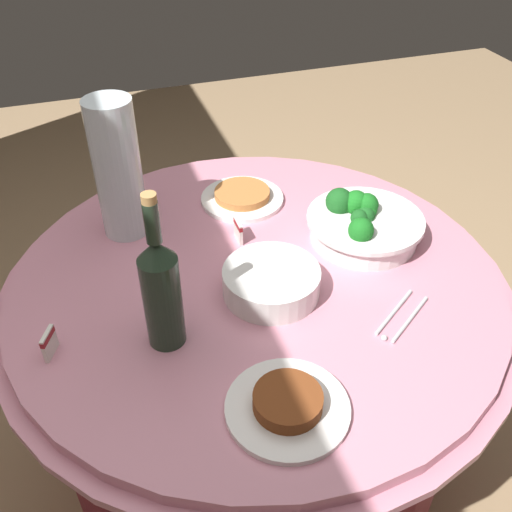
{
  "coord_description": "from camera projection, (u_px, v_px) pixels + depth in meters",
  "views": [
    {
      "loc": [
        -0.94,
        0.32,
        1.57
      ],
      "look_at": [
        0.0,
        0.0,
        0.79
      ],
      "focal_mm": 40.3,
      "sensor_mm": 36.0,
      "label": 1
    }
  ],
  "objects": [
    {
      "name": "decorative_fruit_vase",
      "position": [
        119.0,
        178.0,
        1.34
      ],
      "size": [
        0.11,
        0.11,
        0.34
      ],
      "color": "silver",
      "rests_on": "buffet_table"
    },
    {
      "name": "serving_tongs",
      "position": [
        400.0,
        317.0,
        1.18
      ],
      "size": [
        0.13,
        0.16,
        0.01
      ],
      "color": "silver",
      "rests_on": "buffet_table"
    },
    {
      "name": "food_plate_peanuts",
      "position": [
        242.0,
        197.0,
        1.53
      ],
      "size": [
        0.22,
        0.22,
        0.03
      ],
      "color": "white",
      "rests_on": "buffet_table"
    },
    {
      "name": "food_plate_stir_fry",
      "position": [
        288.0,
        405.0,
        0.99
      ],
      "size": [
        0.22,
        0.22,
        0.04
      ],
      "color": "white",
      "rests_on": "buffet_table"
    },
    {
      "name": "ground_plane",
      "position": [
        256.0,
        459.0,
        1.75
      ],
      "size": [
        6.0,
        6.0,
        0.0
      ],
      "primitive_type": "plane",
      "color": "#9E7F5B"
    },
    {
      "name": "buffet_table",
      "position": [
        256.0,
        379.0,
        1.52
      ],
      "size": [
        1.16,
        1.16,
        0.74
      ],
      "color": "maroon",
      "rests_on": "ground_plane"
    },
    {
      "name": "label_placard_mid",
      "position": [
        240.0,
        229.0,
        1.38
      ],
      "size": [
        0.05,
        0.01,
        0.05
      ],
      "color": "white",
      "rests_on": "buffet_table"
    },
    {
      "name": "broccoli_bowl",
      "position": [
        363.0,
        224.0,
        1.38
      ],
      "size": [
        0.28,
        0.28,
        0.11
      ],
      "color": "white",
      "rests_on": "buffet_table"
    },
    {
      "name": "wine_bottle",
      "position": [
        161.0,
        290.0,
        1.06
      ],
      "size": [
        0.07,
        0.07,
        0.34
      ],
      "color": "#233525",
      "rests_on": "buffet_table"
    },
    {
      "name": "label_placard_front",
      "position": [
        49.0,
        342.0,
        1.09
      ],
      "size": [
        0.05,
        0.03,
        0.05
      ],
      "color": "white",
      "rests_on": "buffet_table"
    },
    {
      "name": "plate_stack",
      "position": [
        271.0,
        282.0,
        1.23
      ],
      "size": [
        0.21,
        0.21,
        0.06
      ],
      "color": "white",
      "rests_on": "buffet_table"
    }
  ]
}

